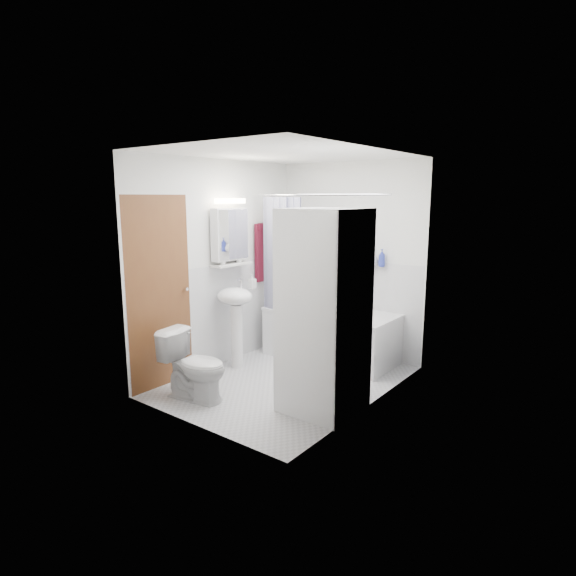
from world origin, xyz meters
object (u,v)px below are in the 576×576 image
Objects in this scene: bathtub at (331,332)px; washer_dryer at (324,312)px; toilet at (195,366)px; sink at (235,309)px.

washer_dryer is (0.70, -1.25, 0.60)m from bathtub.
washer_dryer is 1.40m from toilet.
bathtub is 1.53× the size of sink.
sink reaches higher than bathtub.
bathtub is at bearing 118.74° from washer_dryer.
toilet is at bearing -103.06° from bathtub.
toilet is at bearing -71.58° from sink.
toilet is (0.30, -0.91, -0.37)m from sink.
washer_dryer is at bearing -13.21° from sink.
sink is at bearing 166.19° from washer_dryer.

